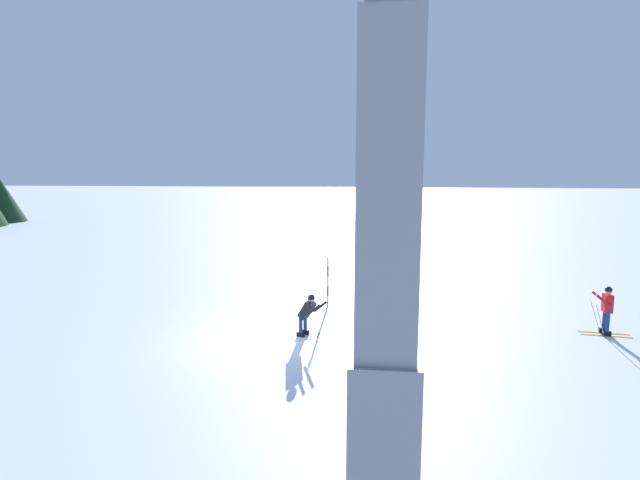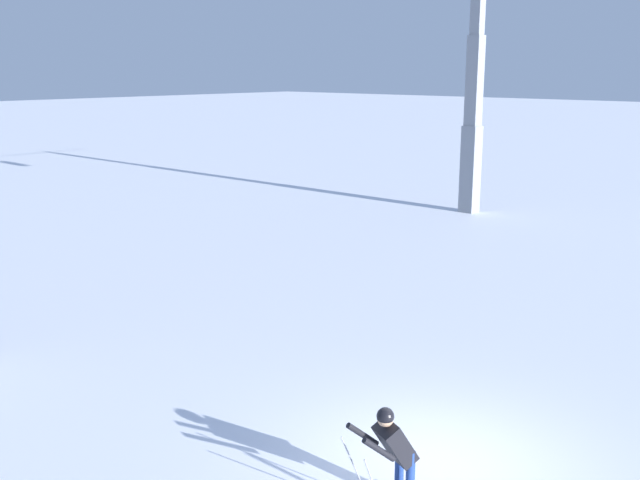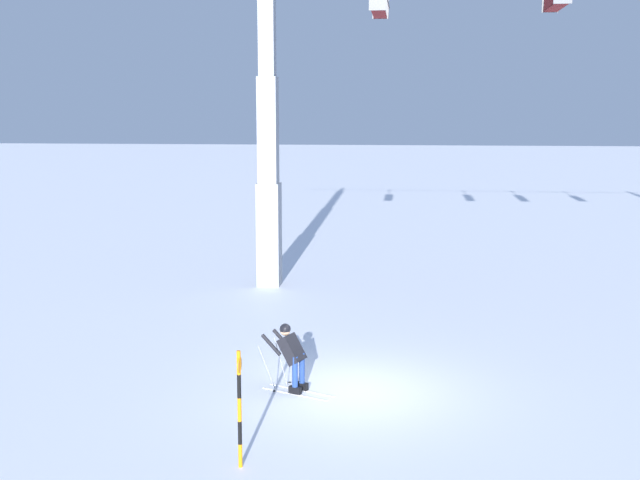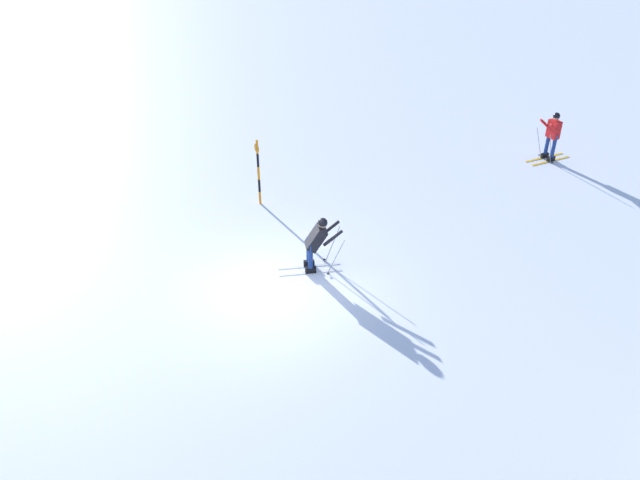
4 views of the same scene
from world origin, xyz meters
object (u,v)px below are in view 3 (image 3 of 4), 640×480
Objects in this scene: skier_carving_main at (291,352)px; trail_marker_pole at (240,405)px; lift_tower_near at (268,150)px; chairlift_seat_nearest at (377,5)px.

trail_marker_pole reaches higher than skier_carving_main.
skier_carving_main is 0.15× the size of lift_tower_near.
trail_marker_pole is (-0.32, -3.85, 0.25)m from skier_carving_main.
chairlift_seat_nearest is at bearing -0.00° from lift_tower_near.
skier_carving_main is 0.72× the size of chairlift_seat_nearest.
lift_tower_near is 6.09m from chairlift_seat_nearest.
skier_carving_main is at bearing -97.35° from chairlift_seat_nearest.
trail_marker_pole is (2.04, -14.41, -3.67)m from lift_tower_near.
skier_carving_main is 13.78m from chairlift_seat_nearest.
lift_tower_near reaches higher than trail_marker_pole.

